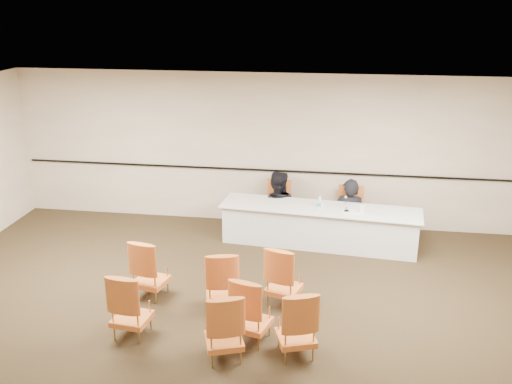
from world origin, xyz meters
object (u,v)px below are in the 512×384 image
panelist_main_chair (349,212)px  aud_chair_back_mid (224,325)px  coffee_cup (362,210)px  aud_chair_front_left (150,268)px  aud_chair_extra (252,308)px  panelist_second_chair (277,206)px  panelist_main (349,221)px  drinking_glass (322,206)px  panel_table (319,226)px  aud_chair_back_left (131,304)px  panelist_second (277,212)px  water_bottle (320,202)px  microphone (347,205)px  aud_chair_front_mid (222,280)px  aud_chair_front_right (284,275)px  aud_chair_back_right (296,322)px

panelist_main_chair → aud_chair_back_mid: size_ratio=1.00×
coffee_cup → aud_chair_front_left: size_ratio=0.15×
aud_chair_extra → panelist_second_chair: bearing=107.5°
panelist_main → coffee_cup: 0.87m
panelist_main_chair → drinking_glass: size_ratio=9.50×
panel_table → panelist_second_chair: 1.07m
aud_chair_front_left → aud_chair_back_left: same height
panelist_second → panel_table: bearing=146.8°
water_bottle → drinking_glass: size_ratio=2.20×
panel_table → aud_chair_back_left: bearing=-119.7°
panelist_second_chair → microphone: bearing=-24.1°
aud_chair_front_left → aud_chair_back_left: (0.09, -1.06, 0.00)m
panelist_second → panelist_main: bearing=177.7°
water_bottle → panelist_main: bearing=42.6°
panel_table → aud_chair_extra: 3.34m
panelist_second_chair → aud_chair_front_mid: 3.19m
water_bottle → aud_chair_front_left: size_ratio=0.23×
panelist_main → aud_chair_front_right: (-0.96, -2.75, 0.18)m
panelist_main_chair → aud_chair_back_mid: same height
aud_chair_front_mid → aud_chair_front_right: 0.92m
panelist_main_chair → aud_chair_front_mid: size_ratio=1.00×
panelist_main → panelist_second_chair: panelist_main is taller
water_bottle → aud_chair_back_mid: aud_chair_back_mid is taller
aud_chair_front_left → aud_chair_back_mid: size_ratio=1.00×
water_bottle → aud_chair_back_right: bearing=-92.1°
aud_chair_back_left → aud_chair_back_mid: size_ratio=1.00×
drinking_glass → microphone: bearing=-12.0°
drinking_glass → aud_chair_extra: aud_chair_extra is taller
panelist_main_chair → panelist_second: bearing=-180.0°
aud_chair_front_mid → aud_chair_front_right: (0.87, 0.28, 0.00)m
aud_chair_extra → aud_chair_front_left: bearing=167.0°
panelist_main → panelist_second: bearing=-1.2°
panelist_second → drinking_glass: bearing=146.8°
panelist_second_chair → microphone: microphone is taller
panel_table → microphone: size_ratio=14.50×
panelist_main_chair → aud_chair_back_left: size_ratio=1.00×
panel_table → aud_chair_front_right: aud_chair_front_right is taller
drinking_glass → aud_chair_back_left: aud_chair_back_left is taller
panelist_main_chair → aud_chair_back_right: 4.04m
panelist_second_chair → aud_chair_back_mid: 4.32m
panel_table → aud_chair_front_mid: aud_chair_front_mid is taller
panelist_main → panelist_second: size_ratio=1.01×
microphone → drinking_glass: size_ratio=2.50×
aud_chair_back_right → aud_chair_front_mid: bearing=120.6°
panel_table → drinking_glass: drinking_glass is taller
aud_chair_back_left → coffee_cup: bearing=52.4°
aud_chair_front_right → aud_chair_extra: (-0.32, -1.00, 0.00)m
aud_chair_back_mid → aud_chair_back_right: 0.91m
aud_chair_front_right → aud_chair_back_right: bearing=-60.2°
panelist_second_chair → water_bottle: size_ratio=4.31×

